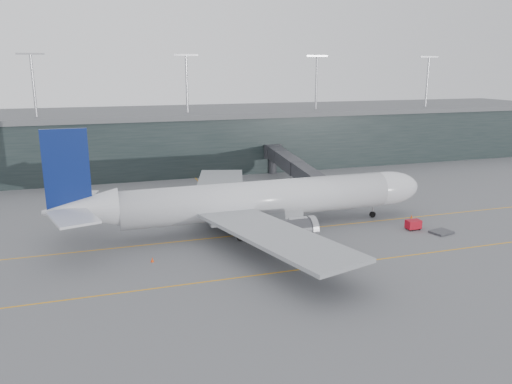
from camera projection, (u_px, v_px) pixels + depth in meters
name	position (u px, v px, depth m)	size (l,w,h in m)	color
ground	(213.00, 230.00, 82.84)	(320.00, 320.00, 0.00)	slate
taxiline_a	(218.00, 237.00, 79.14)	(160.00, 0.25, 0.02)	orange
taxiline_b	(247.00, 276.00, 64.36)	(160.00, 0.25, 0.02)	orange
taxiline_lead_main	(214.00, 198.00, 102.80)	(0.25, 60.00, 0.02)	orange
terminal	(164.00, 138.00, 134.57)	(240.00, 36.00, 29.00)	black
main_aircraft	(257.00, 200.00, 81.95)	(63.48, 59.87, 17.86)	silver
jet_bridge	(284.00, 162.00, 112.01)	(9.43, 48.73, 7.42)	#2A2A2F
gse_cart	(413.00, 224.00, 82.81)	(2.41, 1.55, 1.63)	#A50B1A
baggage_dolly	(441.00, 232.00, 81.16)	(3.30, 2.64, 0.33)	#37383C
uld_a	(170.00, 212.00, 90.15)	(2.24, 2.03, 1.66)	#393A3F
uld_b	(184.00, 210.00, 91.49)	(2.03, 1.78, 1.58)	#393A3F
uld_c	(205.00, 206.00, 93.19)	(2.55, 2.29, 1.92)	#393A3F
cone_nose	(411.00, 216.00, 89.09)	(0.44, 0.44, 0.70)	#D1460B
cone_wing_stbd	(309.00, 267.00, 66.44)	(0.43, 0.43, 0.69)	#E1530C
cone_wing_port	(241.00, 207.00, 95.11)	(0.48, 0.48, 0.77)	#D73F0B
cone_tail	(152.00, 260.00, 69.08)	(0.44, 0.44, 0.70)	#EB400D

